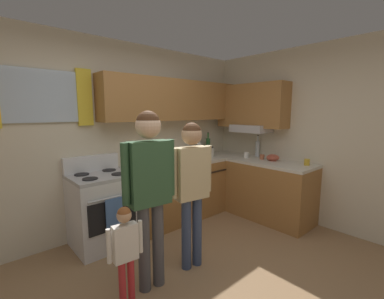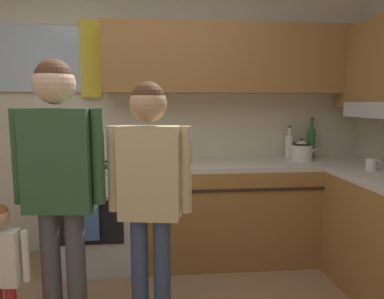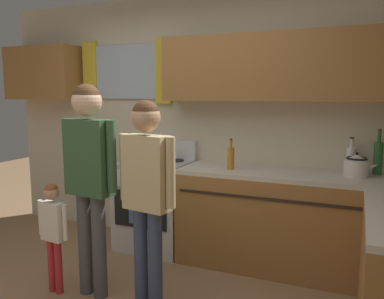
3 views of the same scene
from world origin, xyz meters
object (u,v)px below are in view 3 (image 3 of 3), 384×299
object	(u,v)px
bottle_wine_green	(378,157)
adult_in_plaid	(147,181)
bottle_milk_white	(351,159)
stovetop_kettle	(357,165)
small_child	(53,225)
adult_holding_child	(89,165)
stove_oven	(156,203)
bottle_oil_amber	(231,158)

from	to	relation	value
bottle_wine_green	adult_in_plaid	bearing A→B (deg)	-140.03
bottle_milk_white	stovetop_kettle	size ratio (longest dim) A/B	1.14
small_child	adult_holding_child	bearing A→B (deg)	16.51
bottle_milk_white	bottle_wine_green	bearing A→B (deg)	-1.38
stove_oven	stovetop_kettle	bearing A→B (deg)	0.98
stove_oven	bottle_milk_white	bearing A→B (deg)	6.49
bottle_milk_white	adult_in_plaid	world-z (taller)	adult_in_plaid
adult_holding_child	stove_oven	bearing A→B (deg)	90.91
adult_in_plaid	stovetop_kettle	bearing A→B (deg)	39.15
stove_oven	adult_in_plaid	world-z (taller)	adult_in_plaid
adult_holding_child	small_child	world-z (taller)	adult_holding_child
bottle_wine_green	bottle_milk_white	size ratio (longest dim) A/B	1.26
adult_in_plaid	small_child	bearing A→B (deg)	-173.97
bottle_wine_green	adult_holding_child	bearing A→B (deg)	-147.81
bottle_milk_white	adult_holding_child	xyz separation A→B (m)	(-1.83, -1.30, 0.03)
stove_oven	stovetop_kettle	xyz separation A→B (m)	(1.90, 0.03, 0.53)
bottle_wine_green	bottle_milk_white	world-z (taller)	bottle_wine_green
adult_in_plaid	stove_oven	bearing A→B (deg)	115.58
bottle_milk_white	small_child	bearing A→B (deg)	-147.04
stove_oven	small_child	bearing A→B (deg)	-103.70
adult_in_plaid	adult_holding_child	bearing A→B (deg)	179.47
stove_oven	bottle_oil_amber	xyz separation A→B (m)	(0.83, -0.09, 0.54)
adult_holding_child	bottle_oil_amber	bearing A→B (deg)	50.76
bottle_wine_green	stovetop_kettle	xyz separation A→B (m)	(-0.17, -0.17, -0.06)
adult_holding_child	adult_in_plaid	bearing A→B (deg)	-0.53
stove_oven	bottle_wine_green	bearing A→B (deg)	5.67
bottle_wine_green	small_child	distance (m)	2.77
bottle_wine_green	bottle_oil_amber	world-z (taller)	bottle_wine_green
adult_holding_child	small_child	xyz separation A→B (m)	(-0.30, -0.09, -0.49)
stovetop_kettle	adult_holding_child	distance (m)	2.19
bottle_milk_white	adult_holding_child	world-z (taller)	adult_holding_child
bottle_oil_amber	stove_oven	bearing A→B (deg)	174.18
small_child	bottle_milk_white	bearing A→B (deg)	32.96
adult_holding_child	adult_in_plaid	size ratio (longest dim) A/B	1.08
small_child	stovetop_kettle	bearing A→B (deg)	28.91
stovetop_kettle	stove_oven	bearing A→B (deg)	-179.02
bottle_wine_green	small_child	bearing A→B (deg)	-149.60
adult_holding_child	adult_in_plaid	distance (m)	0.51
bottle_wine_green	adult_in_plaid	size ratio (longest dim) A/B	0.25
bottle_wine_green	small_child	world-z (taller)	bottle_wine_green
stovetop_kettle	adult_in_plaid	bearing A→B (deg)	-140.85
bottle_oil_amber	adult_holding_child	size ratio (longest dim) A/B	0.17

